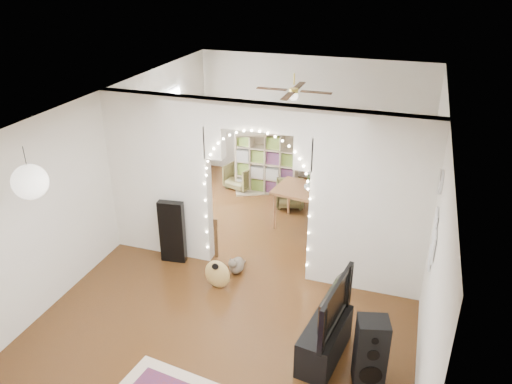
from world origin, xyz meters
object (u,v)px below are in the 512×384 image
(acoustic_guitar, at_px, (217,263))
(dining_chair_right, at_px, (290,194))
(dining_chair_left, at_px, (241,176))
(bookcase, at_px, (267,163))
(floor_speaker, at_px, (371,352))
(dining_table, at_px, (309,194))
(media_console, at_px, (324,340))

(acoustic_guitar, xyz_separation_m, dining_chair_right, (0.33, 3.00, -0.18))
(acoustic_guitar, bearing_deg, dining_chair_left, 93.31)
(bookcase, relative_size, dining_chair_left, 2.24)
(dining_chair_left, xyz_separation_m, dining_chair_right, (1.21, -0.49, -0.02))
(acoustic_guitar, bearing_deg, dining_chair_right, 72.93)
(bookcase, bearing_deg, floor_speaker, -84.72)
(dining_table, bearing_deg, media_console, -64.83)
(dining_table, height_order, dining_chair_left, dining_table)
(floor_speaker, bearing_deg, dining_chair_right, 101.91)
(acoustic_guitar, relative_size, floor_speaker, 1.10)
(dining_table, xyz_separation_m, dining_chair_left, (-1.74, 1.24, -0.41))
(media_console, relative_size, bookcase, 0.75)
(floor_speaker, bearing_deg, dining_chair_left, 110.72)
(floor_speaker, distance_m, dining_table, 3.73)
(bookcase, height_order, dining_table, bookcase)
(floor_speaker, xyz_separation_m, dining_chair_right, (-2.04, 4.16, -0.19))
(floor_speaker, height_order, dining_chair_left, floor_speaker)
(media_console, distance_m, dining_chair_right, 4.18)
(dining_table, bearing_deg, dining_chair_right, 134.11)
(floor_speaker, distance_m, dining_chair_right, 4.64)
(acoustic_guitar, distance_m, bookcase, 3.49)
(media_console, bearing_deg, acoustic_guitar, 161.71)
(dining_table, relative_size, dining_chair_left, 2.20)
(dining_chair_right, bearing_deg, dining_chair_left, 142.46)
(dining_table, distance_m, dining_chair_right, 1.02)
(floor_speaker, height_order, media_console, floor_speaker)
(dining_chair_right, bearing_deg, media_console, -84.95)
(bookcase, distance_m, dining_chair_right, 0.89)
(media_console, bearing_deg, dining_chair_left, 130.04)
(acoustic_guitar, relative_size, bookcase, 0.75)
(bookcase, bearing_deg, dining_chair_right, -61.27)
(media_console, height_order, bookcase, bookcase)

